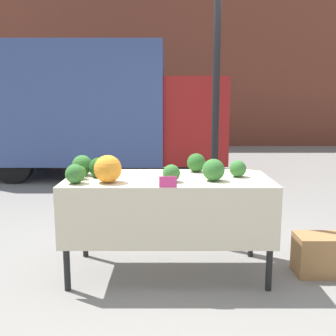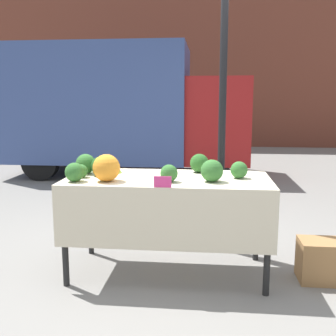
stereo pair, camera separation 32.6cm
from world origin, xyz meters
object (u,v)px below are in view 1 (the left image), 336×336
orange_cauliflower (108,169)px  parked_truck (97,108)px  price_sign (168,182)px  produce_crate (323,255)px

orange_cauliflower → parked_truck: bearing=101.1°
price_sign → orange_cauliflower: bearing=159.1°
parked_truck → produce_crate: parked_truck is taller
orange_cauliflower → produce_crate: 1.95m
parked_truck → price_sign: size_ratio=35.37×
produce_crate → parked_truck: bearing=120.7°
parked_truck → produce_crate: size_ratio=10.05×
price_sign → produce_crate: price_sign is taller
parked_truck → orange_cauliflower: parked_truck is taller
parked_truck → orange_cauliflower: (0.93, -4.74, -0.38)m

